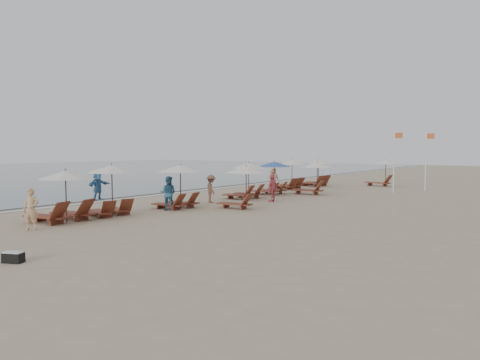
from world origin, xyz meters
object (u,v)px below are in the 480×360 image
Objects in this scene: inland_station_1 at (312,176)px; lounger_station_1 at (110,188)px; beachgoer_near at (31,209)px; beachgoer_mid_a at (168,193)px; lounger_station_6 at (316,174)px; beachgoer_far_a at (272,188)px; inland_station_0 at (242,181)px; inland_station_2 at (382,171)px; lounger_station_0 at (62,198)px; duffel_bag at (13,257)px; lounger_station_4 at (272,177)px; waterline_walker at (98,185)px; beachgoer_mid_b at (211,189)px; beachgoer_far_b at (273,179)px; lounger_station_5 at (289,175)px; flag_pole_near at (395,158)px; lounger_station_2 at (178,185)px; lounger_station_3 at (245,181)px.

lounger_station_1 is at bearing -101.85° from inland_station_1.
beachgoer_near is 7.02m from beachgoer_mid_a.
lounger_station_6 reaches higher than beachgoer_far_a.
beachgoer_far_a is (2.51, 13.23, 0.00)m from beachgoer_near.
inland_station_2 is (1.18, 18.49, -0.13)m from inland_station_0.
inland_station_1 is at bearing 78.79° from lounger_station_0.
lounger_station_6 reaches higher than duffel_bag.
lounger_station_0 is 1.04× the size of lounger_station_4.
duffel_bag is at bearing -54.16° from lounger_station_1.
waterline_walker is at bearing -167.00° from inland_station_0.
beachgoer_mid_a is at bearing -134.00° from inland_station_0.
lounger_station_0 is 0.97× the size of inland_station_2.
lounger_station_1 is 12.78m from lounger_station_4.
duffel_bag is at bearing -89.47° from inland_station_2.
beachgoer_mid_b is 0.91× the size of beachgoer_far_b.
duffel_bag is (4.83, -27.67, -0.91)m from lounger_station_6.
beachgoer_near is at bearing -106.09° from inland_station_0.
inland_station_0 is 1.51× the size of beachgoer_mid_a.
beachgoer_far_a is at bearing -88.84° from inland_station_1.
beachgoer_near is (-4.00, -28.24, -0.49)m from inland_station_2.
lounger_station_5 is at bearing 38.98° from beachgoer_far_b.
inland_station_2 is 5.82m from flag_pole_near.
duffel_bag is (4.17, -10.51, -1.10)m from lounger_station_2.
beachgoer_far_b is at bearing 90.36° from lounger_station_0.
beachgoer_mid_a is (-0.11, -6.57, -0.22)m from lounger_station_3.
beachgoer_mid_b is at bearing 84.98° from lounger_station_0.
beachgoer_mid_a is at bearing 78.38° from lounger_station_0.
beachgoer_mid_b is (-0.28, -6.11, -0.39)m from lounger_station_4.
beachgoer_mid_b is 0.36× the size of flag_pole_near.
lounger_station_6 is (-0.82, 11.35, -0.03)m from lounger_station_3.
lounger_station_5 is (-1.07, 13.40, -0.13)m from lounger_station_2.
lounger_station_3 is at bearing -59.38° from waterline_walker.
beachgoer_mid_a is at bearing -100.22° from inland_station_2.
lounger_station_0 is 8.75m from inland_station_0.
inland_station_2 is at bearing -37.65° from waterline_walker.
lounger_station_6 reaches higher than beachgoer_mid_b.
lounger_station_2 is 17.17m from lounger_station_6.
lounger_station_3 is (1.17, 11.75, 0.07)m from lounger_station_0.
inland_station_2 is 1.73× the size of beachgoer_mid_b.
beachgoer_far_b is at bearing 173.63° from inland_station_1.
inland_station_0 is 10.17m from beachgoer_near.
lounger_station_1 is at bearing 61.48° from beachgoer_near.
beachgoer_near is at bearing 57.09° from beachgoer_mid_a.
beachgoer_near is at bearing -105.86° from flag_pole_near.
lounger_station_3 reaches higher than duffel_bag.
lounger_station_6 is at bearing 92.19° from lounger_station_2.
inland_station_2 is 18.02m from beachgoer_mid_b.
lounger_station_1 reaches higher than lounger_station_5.
beachgoer_far_a is (0.11, -5.28, -0.46)m from inland_station_1.
inland_station_2 is 23.22m from waterline_walker.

